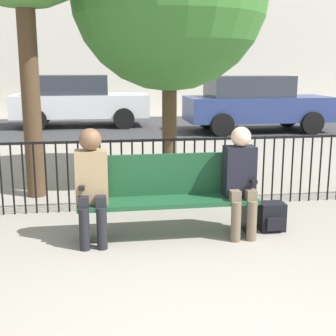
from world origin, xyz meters
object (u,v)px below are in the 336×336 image
Objects in this scene: parked_car_0 at (255,103)px; seated_person_1 at (240,176)px; backpack at (272,217)px; seated_person_0 at (92,180)px; park_bench at (167,193)px; parked_car_2 at (78,100)px.

seated_person_1 is at bearing -110.18° from parked_car_0.
backpack is 8.66m from parked_car_0.
seated_person_0 is 9.55m from parked_car_0.
seated_person_1 is 0.69m from backpack.
parked_car_0 is at bearing 64.74° from park_bench.
parked_car_2 reaches higher than backpack.
seated_person_1 is 8.86m from parked_car_0.
seated_person_1 is 0.30× the size of parked_car_2.
seated_person_0 is at bearing -171.18° from park_bench.
seated_person_0 is at bearing 179.97° from seated_person_1.
seated_person_1 is at bearing -78.45° from parked_car_2.
parked_car_2 is (-5.16, 1.97, 0.00)m from parked_car_0.
park_bench is 0.84m from seated_person_1.
parked_car_2 is at bearing 103.94° from backpack.
seated_person_0 is at bearing -87.37° from parked_car_2.
seated_person_1 is at bearing -9.08° from park_bench.
park_bench is 9.06m from parked_car_0.
seated_person_0 reaches higher than park_bench.
seated_person_0 is 10.30m from parked_car_2.
parked_car_2 reaches higher than park_bench.
seated_person_1 is at bearing -0.03° from seated_person_0.
parked_car_2 is (-1.30, 10.16, 0.34)m from park_bench.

